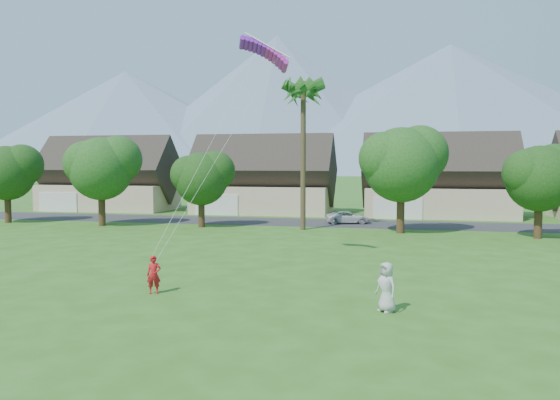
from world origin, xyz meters
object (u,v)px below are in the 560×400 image
(parafoil_kite, at_px, (266,51))
(watcher, at_px, (386,287))
(kite_flyer, at_px, (154,275))
(parked_car, at_px, (348,217))

(parafoil_kite, bearing_deg, watcher, -60.25)
(kite_flyer, xyz_separation_m, parked_car, (5.82, 28.87, -0.26))
(kite_flyer, bearing_deg, parked_car, 58.90)
(parked_car, bearing_deg, kite_flyer, 154.06)
(watcher, bearing_deg, parked_car, 141.58)
(kite_flyer, xyz_separation_m, parafoil_kite, (3.20, 7.39, 10.83))
(watcher, relative_size, parafoil_kite, 0.64)
(watcher, relative_size, parked_car, 0.47)
(parked_car, xyz_separation_m, parafoil_kite, (-2.62, -21.48, 11.09))
(kite_flyer, xyz_separation_m, watcher, (9.88, -0.81, 0.13))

